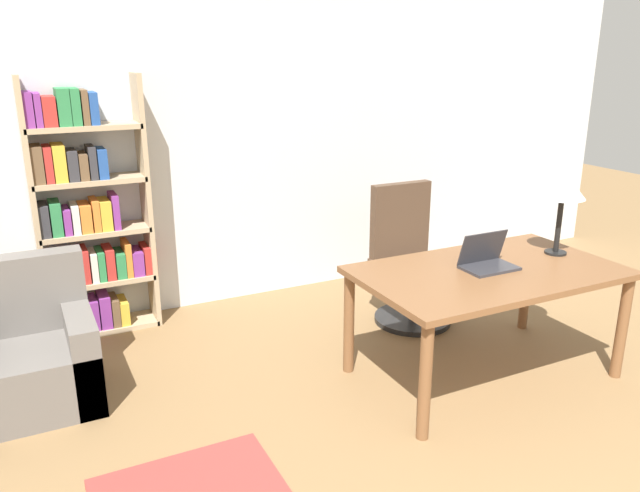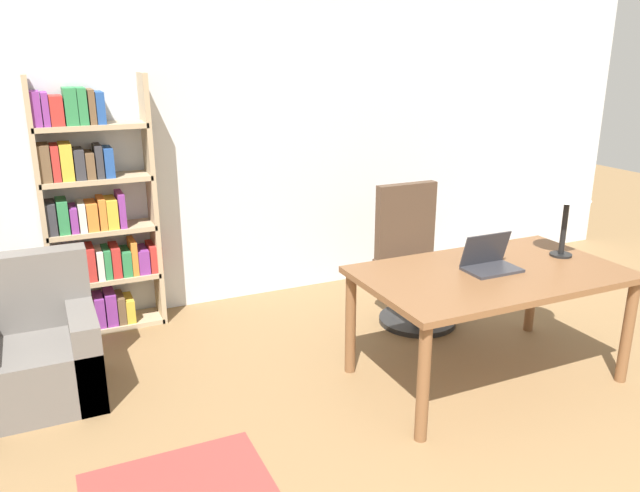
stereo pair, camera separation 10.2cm
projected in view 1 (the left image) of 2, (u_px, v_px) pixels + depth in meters
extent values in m
cube|color=silver|center=(235.00, 140.00, 5.05)|extent=(8.00, 0.06, 2.70)
cube|color=brown|center=(489.00, 272.00, 3.92)|extent=(1.65, 0.97, 0.04)
cylinder|color=brown|center=(425.00, 382.00, 3.34)|extent=(0.07, 0.07, 0.69)
cylinder|color=brown|center=(622.00, 328.00, 4.00)|extent=(0.07, 0.07, 0.69)
cylinder|color=brown|center=(349.00, 323.00, 4.07)|extent=(0.07, 0.07, 0.69)
cylinder|color=brown|center=(526.00, 285.00, 4.72)|extent=(0.07, 0.07, 0.69)
cube|color=#2D2D33|center=(489.00, 268.00, 3.91)|extent=(0.34, 0.22, 0.02)
cube|color=#2D2D33|center=(482.00, 247.00, 3.95)|extent=(0.34, 0.07, 0.21)
cube|color=#19233D|center=(482.00, 247.00, 3.95)|extent=(0.31, 0.06, 0.18)
cylinder|color=black|center=(555.00, 252.00, 4.22)|extent=(0.14, 0.14, 0.01)
cylinder|color=black|center=(559.00, 225.00, 4.16)|extent=(0.04, 0.04, 0.37)
cone|color=silver|center=(563.00, 185.00, 4.08)|extent=(0.30, 0.30, 0.17)
cylinder|color=black|center=(412.00, 319.00, 4.92)|extent=(0.60, 0.60, 0.04)
cylinder|color=#262626|center=(413.00, 296.00, 4.87)|extent=(0.06, 0.06, 0.34)
cube|color=#4C3828|center=(415.00, 269.00, 4.80)|extent=(0.53, 0.53, 0.10)
cube|color=#4C3828|center=(400.00, 220.00, 4.89)|extent=(0.51, 0.08, 0.58)
cube|color=#66605B|center=(32.00, 376.00, 3.71)|extent=(0.75, 0.68, 0.38)
cube|color=#66605B|center=(20.00, 294.00, 3.80)|extent=(0.75, 0.16, 0.49)
cube|color=#66605B|center=(83.00, 353.00, 3.81)|extent=(0.16, 0.68, 0.55)
cube|color=tan|center=(35.00, 215.00, 4.35)|extent=(0.04, 0.28, 1.90)
cube|color=tan|center=(146.00, 203.00, 4.68)|extent=(0.04, 0.28, 1.90)
cube|color=tan|center=(106.00, 326.00, 4.80)|extent=(0.77, 0.28, 0.04)
cube|color=silver|center=(56.00, 318.00, 4.61)|extent=(0.05, 0.24, 0.24)
cube|color=silver|center=(63.00, 316.00, 4.63)|extent=(0.05, 0.24, 0.24)
cube|color=gold|center=(73.00, 314.00, 4.66)|extent=(0.07, 0.24, 0.25)
cube|color=orange|center=(84.00, 315.00, 4.70)|extent=(0.05, 0.24, 0.20)
cube|color=#7F338C|center=(93.00, 312.00, 4.72)|extent=(0.07, 0.24, 0.23)
cube|color=#7F338C|center=(104.00, 309.00, 4.75)|extent=(0.08, 0.24, 0.25)
cube|color=brown|center=(114.00, 310.00, 4.79)|extent=(0.06, 0.24, 0.21)
cube|color=gold|center=(123.00, 310.00, 4.82)|extent=(0.06, 0.24, 0.18)
cube|color=tan|center=(101.00, 280.00, 4.68)|extent=(0.77, 0.28, 0.04)
cube|color=orange|center=(51.00, 269.00, 4.50)|extent=(0.07, 0.24, 0.24)
cube|color=#7F338C|center=(60.00, 270.00, 4.53)|extent=(0.05, 0.24, 0.21)
cube|color=#7F338C|center=(70.00, 266.00, 4.55)|extent=(0.07, 0.24, 0.24)
cube|color=#B72D28|center=(82.00, 264.00, 4.59)|extent=(0.09, 0.24, 0.25)
cube|color=silver|center=(93.00, 265.00, 4.63)|extent=(0.05, 0.24, 0.22)
cube|color=#2D7F47|center=(100.00, 264.00, 4.65)|extent=(0.05, 0.24, 0.22)
cube|color=#B72D28|center=(109.00, 262.00, 4.67)|extent=(0.06, 0.24, 0.23)
cube|color=#2D7F47|center=(119.00, 263.00, 4.71)|extent=(0.07, 0.24, 0.19)
cube|color=orange|center=(127.00, 257.00, 4.72)|extent=(0.04, 0.24, 0.26)
cube|color=#7F338C|center=(136.00, 261.00, 4.76)|extent=(0.08, 0.24, 0.18)
cube|color=#B72D28|center=(148.00, 258.00, 4.80)|extent=(0.09, 0.24, 0.21)
cube|color=tan|center=(95.00, 231.00, 4.57)|extent=(0.77, 0.28, 0.04)
cube|color=#333338|center=(44.00, 219.00, 4.39)|extent=(0.07, 0.24, 0.23)
cube|color=#2D7F47|center=(56.00, 217.00, 4.42)|extent=(0.07, 0.24, 0.24)
cube|color=#7F338C|center=(66.00, 220.00, 4.46)|extent=(0.05, 0.24, 0.18)
cube|color=silver|center=(75.00, 218.00, 4.48)|extent=(0.05, 0.24, 0.20)
cube|color=orange|center=(85.00, 217.00, 4.51)|extent=(0.08, 0.24, 0.20)
cube|color=orange|center=(95.00, 214.00, 4.53)|extent=(0.05, 0.24, 0.23)
cube|color=gold|center=(105.00, 214.00, 4.56)|extent=(0.08, 0.24, 0.21)
cube|color=#7F338C|center=(114.00, 210.00, 4.59)|extent=(0.05, 0.24, 0.25)
cube|color=tan|center=(89.00, 181.00, 4.45)|extent=(0.77, 0.28, 0.04)
cube|color=brown|center=(37.00, 164.00, 4.27)|extent=(0.08, 0.24, 0.26)
cube|color=#B72D28|center=(48.00, 164.00, 4.30)|extent=(0.05, 0.24, 0.25)
cube|color=gold|center=(59.00, 162.00, 4.33)|extent=(0.08, 0.24, 0.26)
cube|color=#333338|center=(72.00, 165.00, 4.37)|extent=(0.07, 0.24, 0.21)
cube|color=brown|center=(82.00, 166.00, 4.41)|extent=(0.06, 0.24, 0.18)
cube|color=#333338|center=(91.00, 162.00, 4.43)|extent=(0.05, 0.24, 0.23)
cube|color=#234C99|center=(101.00, 163.00, 4.46)|extent=(0.06, 0.24, 0.21)
cube|color=tan|center=(83.00, 127.00, 4.34)|extent=(0.77, 0.28, 0.04)
cube|color=#7F338C|center=(28.00, 109.00, 4.16)|extent=(0.06, 0.24, 0.23)
cube|color=#7F338C|center=(37.00, 110.00, 4.18)|extent=(0.04, 0.24, 0.22)
cube|color=#B72D28|center=(49.00, 111.00, 4.22)|extent=(0.09, 0.24, 0.20)
cube|color=#2D7F47|center=(63.00, 107.00, 4.25)|extent=(0.08, 0.24, 0.25)
cube|color=#2D7F47|center=(74.00, 106.00, 4.28)|extent=(0.06, 0.24, 0.25)
cube|color=brown|center=(84.00, 107.00, 4.31)|extent=(0.04, 0.24, 0.24)
cube|color=#234C99|center=(92.00, 108.00, 4.33)|extent=(0.06, 0.24, 0.22)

